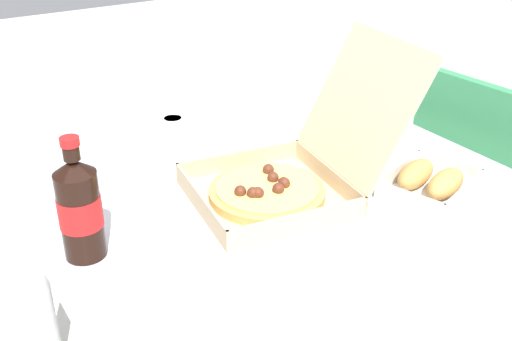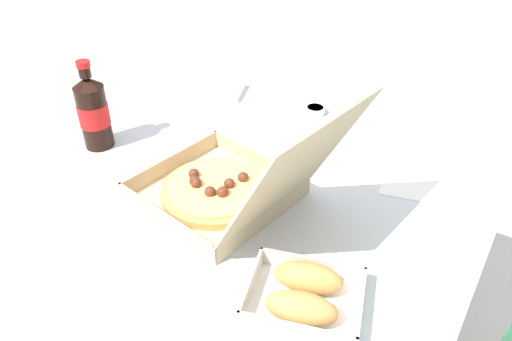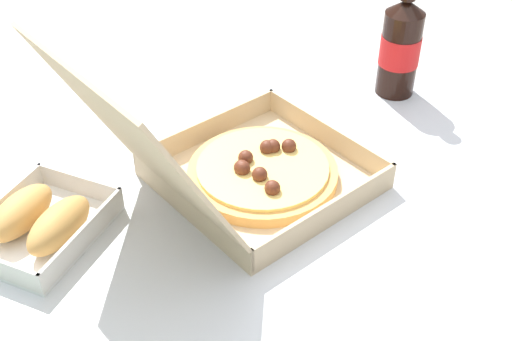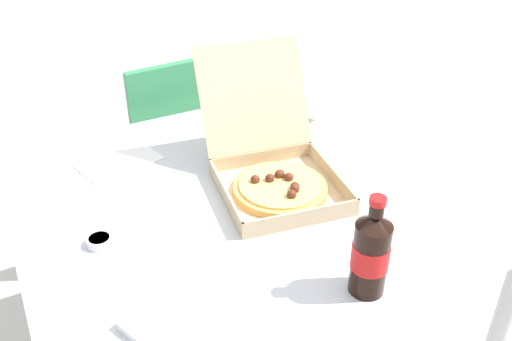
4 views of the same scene
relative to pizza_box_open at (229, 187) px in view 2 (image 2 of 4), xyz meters
name	(u,v)px [view 2 (image 2 of 4)]	position (x,y,z in m)	size (l,w,h in m)	color
dining_table	(245,219)	(-0.05, 0.01, -0.12)	(1.17, 0.98, 0.71)	silver
pizza_box_open	(229,187)	(0.00, 0.00, 0.00)	(0.35, 0.46, 0.30)	tan
bread_side_box	(304,295)	(0.15, 0.26, -0.02)	(0.20, 0.23, 0.06)	white
cola_bottle	(93,112)	(-0.02, -0.41, 0.05)	(0.07, 0.07, 0.22)	black
paper_menu	(416,173)	(-0.33, 0.30, -0.04)	(0.21, 0.15, 0.00)	white
napkin_pile	(224,90)	(-0.42, -0.32, -0.04)	(0.11, 0.11, 0.02)	white
dipping_sauce_cup	(315,110)	(-0.46, -0.03, -0.03)	(0.06, 0.06, 0.02)	white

